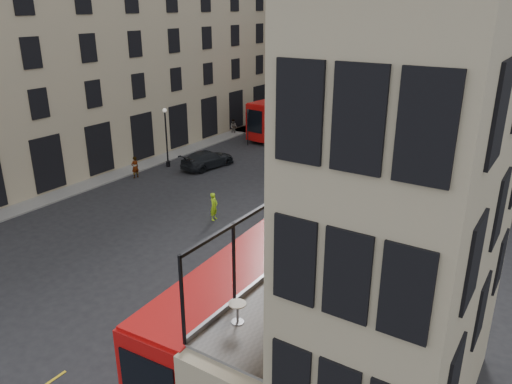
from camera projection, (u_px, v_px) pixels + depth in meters
The scene contains 31 objects.
ground at pixel (178, 330), 22.56m from camera, with size 140.00×140.00×0.00m, color black.
host_building_main at pixel (418, 223), 14.73m from camera, with size 7.26×11.40×15.10m.
host_frontage at pixel (308, 338), 18.45m from camera, with size 3.00×11.00×4.50m, color tan.
cafe_floor at pixel (310, 284), 17.64m from camera, with size 3.00×10.00×0.10m, color slate.
building_left at pixel (98, 31), 47.97m from camera, with size 14.60×50.60×22.00m.
gateway at pixel (410, 44), 59.44m from camera, with size 35.00×10.60×18.00m.
pavement_far at pixel (365, 136), 55.41m from camera, with size 40.00×12.00×0.12m, color slate.
pavement_left at pixel (78, 174), 43.16m from camera, with size 8.00×48.00×0.12m, color slate.
traffic_light_near at pixel (290, 196), 31.63m from camera, with size 0.16×0.20×3.80m.
traffic_light_far at pixel (248, 122), 51.31m from camera, with size 0.16×0.20×3.80m.
street_lamp_a at pixel (167, 141), 44.50m from camera, with size 0.36×0.36×5.33m.
street_lamp_b at pixel (352, 122), 51.44m from camera, with size 0.36×0.36×5.33m.
bus_near at pixel (243, 304), 20.02m from camera, with size 3.25×11.47×4.52m.
bus_far at pixel (285, 114), 55.23m from camera, with size 3.67×10.88×4.26m.
car_a at pixel (289, 167), 42.94m from camera, with size 1.58×3.93×1.34m, color #A6A7AE.
car_b at pixel (318, 174), 41.02m from camera, with size 1.52×4.35×1.43m, color #B30C0B.
car_c at pixel (208, 159), 44.83m from camera, with size 2.16×5.31×1.54m, color black.
bicycle at pixel (302, 186), 39.02m from camera, with size 0.68×1.94×1.02m, color gray.
cyclist at pixel (214, 206), 33.84m from camera, with size 0.71×0.46×1.94m, color #A6E117.
pedestrian_a at pixel (234, 127), 56.34m from camera, with size 0.82×0.64×1.68m, color gray.
pedestrian_b at pixel (354, 130), 55.28m from camera, with size 1.02×0.59×1.58m, color gray.
pedestrian_c at pixel (406, 136), 52.12m from camera, with size 1.10×0.46×1.87m, color gray.
pedestrian_d at pixel (417, 149), 47.93m from camera, with size 0.74×0.48×1.52m, color gray.
pedestrian_e at pixel (135, 167), 42.09m from camera, with size 0.68×0.45×1.87m, color gray.
cafe_table_near at pixel (238, 310), 15.29m from camera, with size 0.55×0.55×0.69m.
cafe_table_mid at pixel (293, 255), 18.44m from camera, with size 0.67×0.67×0.84m.
cafe_table_far at pixel (328, 234), 20.26m from camera, with size 0.61×0.61×0.76m.
cafe_chair_a at pixel (288, 336), 14.41m from camera, with size 0.43×0.43×0.82m.
cafe_chair_b at pixel (333, 283), 17.15m from camera, with size 0.44×0.44×0.81m.
cafe_chair_c at pixel (348, 274), 17.72m from camera, with size 0.44×0.44×0.86m.
cafe_chair_d at pixel (363, 246), 19.82m from camera, with size 0.40×0.40×0.77m.
Camera 1 is at (13.25, -13.91, 13.84)m, focal length 35.00 mm.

